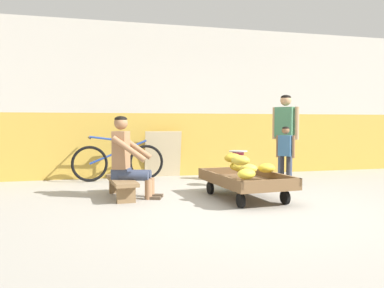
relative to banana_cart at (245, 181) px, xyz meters
name	(u,v)px	position (x,y,z in m)	size (l,w,h in m)	color
ground_plane	(253,211)	(-0.19, -0.71, -0.24)	(80.00, 80.00, 0.00)	#A39E93
back_wall	(186,102)	(-0.19, 2.68, 1.23)	(16.00, 0.30, 2.94)	gold
banana_cart	(245,181)	(0.00, 0.00, 0.00)	(0.95, 1.50, 0.36)	brown
banana_pile	(245,166)	(-0.04, -0.06, 0.22)	(0.77, 1.10, 0.26)	gold
low_bench	(121,183)	(-1.64, 0.52, -0.04)	(0.38, 1.12, 0.27)	olive
vendor_seated	(127,157)	(-1.56, 0.49, 0.33)	(0.73, 0.61, 1.14)	#9E704C
plastic_crate	(238,178)	(0.29, 1.00, -0.09)	(0.36, 0.28, 0.30)	#19847F
weighing_scale	(238,159)	(0.29, 1.00, 0.21)	(0.30, 0.30, 0.29)	#28282D
bicycle_near_left	(118,161)	(-1.56, 2.19, 0.11)	(1.66, 0.48, 0.86)	black
sign_board	(163,154)	(-0.69, 2.47, 0.20)	(0.70, 0.19, 0.89)	#C6B289
customer_adult	(285,128)	(1.23, 1.19, 0.71)	(0.35, 0.41, 1.53)	#38425B
customer_child	(285,150)	(0.99, 0.71, 0.37)	(0.23, 0.25, 0.99)	#232328
shopping_bag	(265,183)	(0.53, 0.50, -0.12)	(0.18, 0.12, 0.24)	silver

